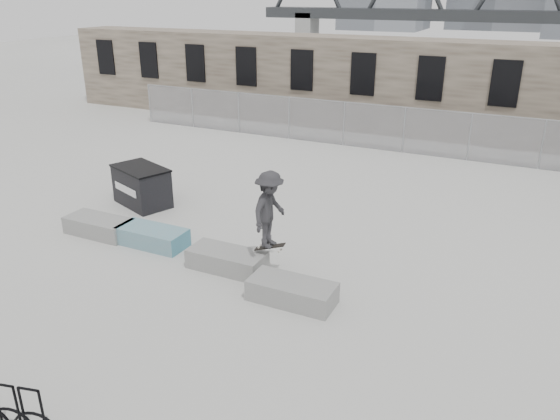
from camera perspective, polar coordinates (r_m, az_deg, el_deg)
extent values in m
plane|color=beige|center=(15.01, -9.74, -4.73)|extent=(120.00, 120.00, 0.00)
cube|color=brown|center=(28.54, 9.39, 12.86)|extent=(36.00, 2.50, 4.50)
cube|color=black|center=(35.42, -17.73, 14.95)|extent=(1.20, 0.12, 2.00)
cube|color=black|center=(33.34, -13.54, 14.98)|extent=(1.20, 0.12, 2.00)
cube|color=black|center=(31.44, -8.82, 14.92)|extent=(1.20, 0.12, 2.00)
cube|color=black|center=(29.76, -3.54, 14.74)|extent=(1.20, 0.12, 2.00)
cube|color=black|center=(28.35, 2.30, 14.39)|extent=(1.20, 0.12, 2.00)
cube|color=black|center=(27.24, 8.67, 13.85)|extent=(1.20, 0.12, 2.00)
cube|color=black|center=(26.48, 15.44, 13.10)|extent=(1.20, 0.12, 2.00)
cube|color=black|center=(26.09, 22.47, 12.12)|extent=(1.20, 0.12, 2.00)
cylinder|color=gray|center=(30.60, -13.46, 10.78)|extent=(0.06, 0.06, 2.00)
cylinder|color=gray|center=(28.97, -9.13, 10.49)|extent=(0.06, 0.06, 2.00)
cylinder|color=gray|center=(27.52, -4.33, 10.09)|extent=(0.06, 0.06, 2.00)
cylinder|color=gray|center=(26.27, 0.95, 9.58)|extent=(0.06, 0.06, 2.00)
cylinder|color=gray|center=(25.27, 6.69, 8.93)|extent=(0.06, 0.06, 2.00)
cylinder|color=gray|center=(24.54, 12.80, 8.14)|extent=(0.06, 0.06, 2.00)
cylinder|color=gray|center=(24.10, 19.19, 7.21)|extent=(0.06, 0.06, 2.00)
cylinder|color=gray|center=(23.97, 25.70, 6.16)|extent=(0.06, 0.06, 2.00)
cube|color=#99999E|center=(25.27, 6.69, 8.93)|extent=(22.00, 0.02, 2.00)
cylinder|color=gray|center=(25.07, 6.79, 11.16)|extent=(22.00, 0.04, 0.04)
cube|color=gray|center=(16.83, -18.38, -1.60)|extent=(2.00, 0.90, 0.50)
cube|color=#2D471E|center=(16.76, -18.46, -1.00)|extent=(1.76, 0.66, 0.10)
cube|color=teal|center=(15.72, -13.22, -2.72)|extent=(2.00, 0.90, 0.50)
cube|color=#2D471E|center=(15.64, -13.28, -2.08)|extent=(1.76, 0.66, 0.10)
cube|color=gray|center=(14.10, -5.56, -5.20)|extent=(2.00, 0.90, 0.50)
cube|color=#2D471E|center=(14.02, -5.59, -4.50)|extent=(1.76, 0.66, 0.10)
cube|color=gray|center=(12.65, 1.26, -8.52)|extent=(2.00, 0.90, 0.50)
cube|color=#2D471E|center=(12.55, 1.27, -7.77)|extent=(1.76, 0.66, 0.10)
cube|color=black|center=(18.61, -14.23, 2.37)|extent=(2.22, 1.78, 1.25)
cube|color=black|center=(18.41, -14.41, 4.26)|extent=(2.28, 1.84, 0.06)
cube|color=white|center=(18.34, -15.86, 2.07)|extent=(1.26, 0.51, 0.24)
torus|color=black|center=(10.30, -26.54, -17.98)|extent=(0.88, 0.25, 0.89)
torus|color=black|center=(10.05, -24.42, -18.66)|extent=(0.88, 0.25, 0.89)
cube|color=gray|center=(71.65, 2.85, 18.32)|extent=(2.00, 3.00, 4.00)
imported|color=#2A2A2C|center=(13.27, -1.10, 0.05)|extent=(0.78, 1.29, 1.95)
cube|color=black|center=(13.68, -1.07, -3.86)|extent=(0.80, 0.31, 0.26)
cylinder|color=beige|center=(13.76, -2.24, -3.94)|extent=(0.06, 0.03, 0.06)
cylinder|color=beige|center=(13.87, -1.97, -3.71)|extent=(0.06, 0.03, 0.06)
cylinder|color=beige|center=(13.53, -0.14, -4.39)|extent=(0.06, 0.03, 0.06)
cylinder|color=beige|center=(13.64, 0.12, -4.16)|extent=(0.06, 0.03, 0.06)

